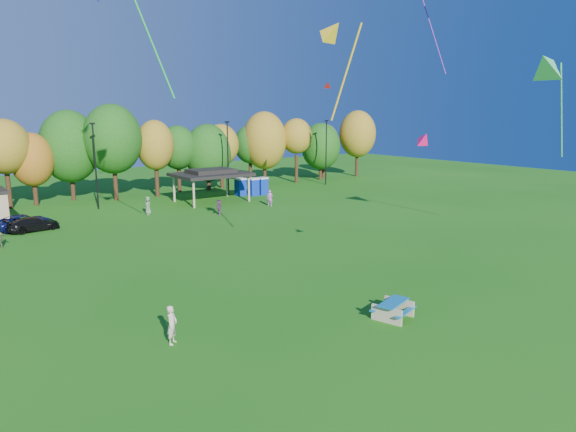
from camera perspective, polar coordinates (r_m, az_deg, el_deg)
ground at (r=22.97m, az=5.45°, el=-14.67°), size 160.00×160.00×0.00m
tree_line at (r=62.21m, az=-24.83°, el=6.51°), size 93.57×10.55×11.15m
lamp_posts at (r=57.69m, az=-20.63°, el=5.51°), size 64.50×0.25×9.09m
pavilion at (r=59.62m, az=-8.54°, el=4.66°), size 8.20×6.20×3.77m
porta_potties at (r=64.00m, az=-4.02°, el=3.29°), size 3.75×2.15×2.18m
picnic_table at (r=26.50m, az=11.60°, el=-10.03°), size 2.38×2.15×0.86m
kite_flyer at (r=23.71m, az=-12.77°, el=-11.71°), size 0.76×0.75×1.77m
car_c at (r=50.65m, az=-27.19°, el=-0.60°), size 5.04×2.82×1.33m
car_d at (r=49.61m, az=-26.48°, el=-0.81°), size 4.54×2.46×1.25m
far_person_0 at (r=53.49m, az=-15.30°, el=1.13°), size 0.64×0.93×1.84m
far_person_3 at (r=52.03m, az=-7.65°, el=0.98°), size 1.24×1.40×1.54m
far_person_5 at (r=56.48m, az=-2.03°, el=2.01°), size 0.75×0.76×1.76m
kite_4 at (r=54.36m, az=4.42°, el=14.38°), size 1.32×1.41×1.15m
kite_5 at (r=28.91m, az=14.85°, el=8.33°), size 1.06×1.25×1.06m
kite_10 at (r=28.61m, az=4.99°, el=19.68°), size 1.57×3.30×5.45m
kite_14 at (r=40.61m, az=26.78°, el=14.76°), size 4.93×2.71×7.95m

